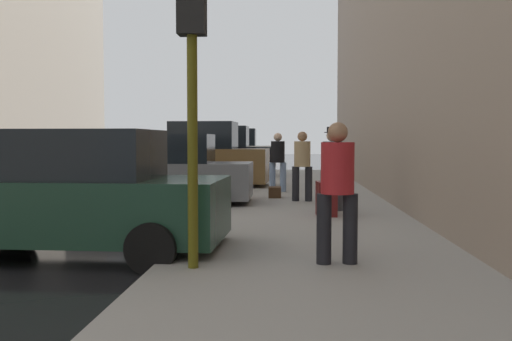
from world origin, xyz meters
TOP-DOWN VIEW (x-y plane):
  - sidewalk at (6.00, 0.00)m, footprint 4.00×40.00m
  - parked_dark_green_sedan at (2.65, -1.32)m, footprint 4.26×2.17m
  - parked_gray_coupe at (2.65, 4.42)m, footprint 4.22×2.09m
  - parked_bronze_suv at (2.65, 9.47)m, footprint 4.67×2.20m
  - parked_black_suv at (2.65, 14.90)m, footprint 4.61×2.09m
  - parked_white_van at (2.65, 20.33)m, footprint 4.64×2.13m
  - fire_hydrant at (4.45, 5.44)m, footprint 0.42×0.22m
  - traffic_light at (4.50, -2.55)m, footprint 0.32×0.32m
  - pedestrian_with_beanie at (6.51, 2.98)m, footprint 0.53×0.49m
  - pedestrian_in_jeans at (5.27, 7.52)m, footprint 0.52×0.47m
  - pedestrian_in_red_jacket at (6.20, -2.23)m, footprint 0.52×0.44m
  - pedestrian_in_tan_coat at (5.93, 4.91)m, footprint 0.52×0.45m
  - rolling_suitcase at (6.35, 2.18)m, footprint 0.41×0.59m
  - duffel_bag at (5.24, 5.71)m, footprint 0.32×0.44m

SIDE VIEW (x-z plane):
  - sidewalk at x=6.00m, z-range 0.00..0.15m
  - duffel_bag at x=5.24m, z-range 0.15..0.43m
  - rolling_suitcase at x=6.35m, z-range -0.03..1.01m
  - fire_hydrant at x=4.45m, z-range 0.15..0.85m
  - parked_dark_green_sedan at x=2.65m, z-range -0.05..1.74m
  - parked_gray_coupe at x=2.65m, z-range -0.05..1.74m
  - parked_bronze_suv at x=2.65m, z-range -0.09..2.16m
  - parked_black_suv at x=2.65m, z-range -0.09..2.16m
  - parked_white_van at x=2.65m, z-range -0.09..2.16m
  - pedestrian_in_jeans at x=5.27m, z-range 0.25..1.96m
  - pedestrian_in_red_jacket at x=6.20m, z-range 0.25..1.96m
  - pedestrian_in_tan_coat at x=5.93m, z-range 0.25..1.96m
  - pedestrian_with_beanie at x=6.51m, z-range 0.25..2.02m
  - traffic_light at x=4.50m, z-range 0.96..4.56m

